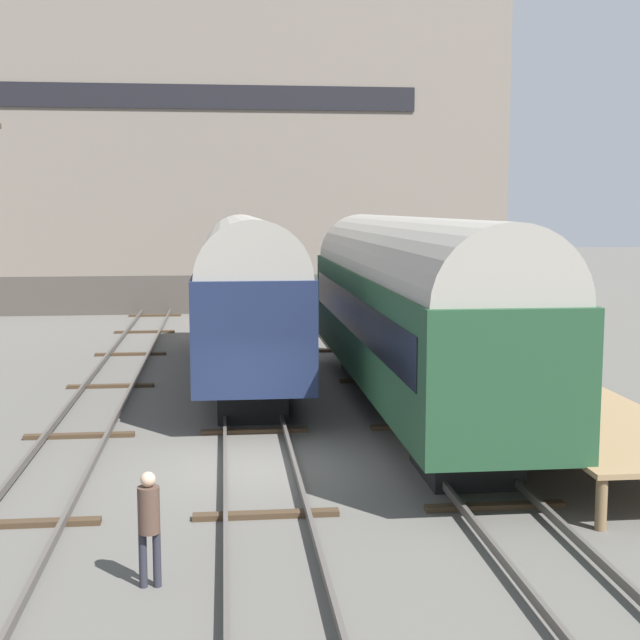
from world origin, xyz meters
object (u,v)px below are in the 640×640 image
Objects in this scene: train_car_green at (409,303)px; train_car_navy at (246,287)px; person_worker at (149,518)px; bench at (543,365)px.

train_car_navy is at bearing 127.95° from train_car_green.
train_car_green reaches higher than person_worker.
train_car_green is at bearing 154.04° from bench.
person_worker is at bearing -135.65° from bench.
train_car_green is at bearing 60.20° from person_worker.
train_car_navy is 0.91× the size of train_car_green.
person_worker is (-9.14, -8.93, -0.47)m from bench.
person_worker is at bearing -119.80° from train_car_green.
train_car_navy is 10.16m from bench.
bench is (3.14, -1.53, -1.46)m from train_car_green.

